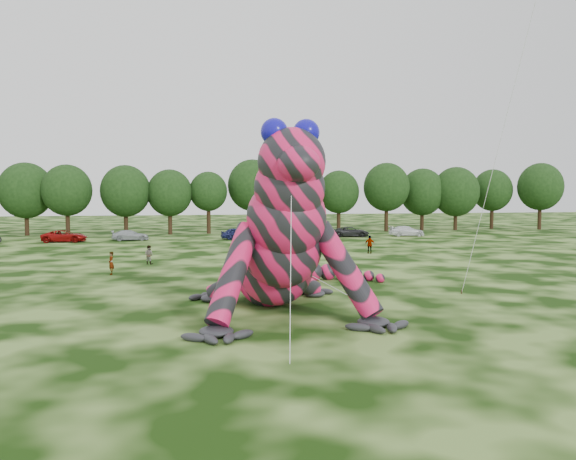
% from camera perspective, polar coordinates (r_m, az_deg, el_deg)
% --- Properties ---
extents(ground, '(240.00, 240.00, 0.00)m').
position_cam_1_polar(ground, '(22.73, -4.93, -11.29)').
color(ground, '#16330A').
rests_on(ground, ground).
extents(inflatable_gecko, '(16.60, 19.33, 9.21)m').
position_cam_1_polar(inflatable_gecko, '(29.34, -1.86, 1.29)').
color(inflatable_gecko, '#E61A59').
rests_on(inflatable_gecko, ground).
extents(flying_kite, '(2.65, 4.56, 17.58)m').
position_cam_1_polar(flying_kite, '(32.98, 23.82, 20.36)').
color(flying_kite, red).
rests_on(flying_kite, ground).
extents(tree_5, '(7.16, 6.44, 9.80)m').
position_cam_1_polar(tree_5, '(83.00, -25.07, 2.87)').
color(tree_5, black).
rests_on(tree_5, ground).
extents(tree_6, '(6.52, 5.86, 9.49)m').
position_cam_1_polar(tree_6, '(80.05, -21.52, 2.83)').
color(tree_6, black).
rests_on(tree_6, ground).
extents(tree_7, '(6.68, 6.01, 9.48)m').
position_cam_1_polar(tree_7, '(79.06, -16.18, 2.94)').
color(tree_7, black).
rests_on(tree_7, ground).
extents(tree_8, '(6.14, 5.53, 8.94)m').
position_cam_1_polar(tree_8, '(78.86, -11.91, 2.81)').
color(tree_8, black).
rests_on(tree_8, ground).
extents(tree_9, '(5.27, 4.74, 8.68)m').
position_cam_1_polar(tree_9, '(79.26, -8.08, 2.77)').
color(tree_9, black).
rests_on(tree_9, ground).
extents(tree_10, '(7.09, 6.38, 10.50)m').
position_cam_1_polar(tree_10, '(80.97, -3.63, 3.47)').
color(tree_10, black).
rests_on(tree_10, ground).
extents(tree_11, '(7.01, 6.31, 10.07)m').
position_cam_1_polar(tree_11, '(81.58, 0.87, 3.33)').
color(tree_11, black).
rests_on(tree_11, ground).
extents(tree_12, '(5.99, 5.39, 8.97)m').
position_cam_1_polar(tree_12, '(82.58, 5.18, 2.94)').
color(tree_12, black).
rests_on(tree_12, ground).
extents(tree_13, '(6.83, 6.15, 10.13)m').
position_cam_1_polar(tree_13, '(84.18, 9.98, 3.31)').
color(tree_13, black).
rests_on(tree_13, ground).
extents(tree_14, '(6.82, 6.14, 9.40)m').
position_cam_1_polar(tree_14, '(88.04, 13.48, 3.05)').
color(tree_14, black).
rests_on(tree_14, ground).
extents(tree_15, '(7.17, 6.45, 9.63)m').
position_cam_1_polar(tree_15, '(89.32, 16.68, 3.08)').
color(tree_15, black).
rests_on(tree_15, ground).
extents(tree_16, '(6.26, 5.63, 9.37)m').
position_cam_1_polar(tree_16, '(94.07, 20.03, 2.97)').
color(tree_16, black).
rests_on(tree_16, ground).
extents(tree_17, '(6.98, 6.28, 10.30)m').
position_cam_1_polar(tree_17, '(95.27, 24.24, 3.14)').
color(tree_17, black).
rests_on(tree_17, ground).
extents(car_2, '(5.17, 2.59, 1.40)m').
position_cam_1_polar(car_2, '(70.59, -21.75, -0.58)').
color(car_2, maroon).
rests_on(car_2, ground).
extents(car_3, '(4.52, 2.24, 1.26)m').
position_cam_1_polar(car_3, '(70.40, -15.74, -0.51)').
color(car_3, '#A4AAAE').
rests_on(car_3, ground).
extents(car_4, '(4.36, 1.99, 1.45)m').
position_cam_1_polar(car_4, '(69.74, -5.09, -0.34)').
color(car_4, navy).
rests_on(car_4, ground).
extents(car_5, '(4.16, 1.77, 1.34)m').
position_cam_1_polar(car_5, '(69.17, -1.22, -0.41)').
color(car_5, silver).
rests_on(car_5, ground).
extents(car_6, '(5.04, 3.00, 1.31)m').
position_cam_1_polar(car_6, '(73.52, 6.43, -0.18)').
color(car_6, '#232325').
rests_on(car_6, ground).
extents(car_7, '(4.79, 2.27, 1.35)m').
position_cam_1_polar(car_7, '(75.88, 11.96, -0.10)').
color(car_7, white).
rests_on(car_7, ground).
extents(spectator_1, '(0.95, 0.89, 1.55)m').
position_cam_1_polar(spectator_1, '(47.22, -13.96, -2.46)').
color(spectator_1, gray).
rests_on(spectator_1, ground).
extents(spectator_5, '(1.41, 1.42, 1.64)m').
position_cam_1_polar(spectator_5, '(43.51, -1.83, -2.82)').
color(spectator_5, gray).
rests_on(spectator_5, ground).
extents(spectator_3, '(1.09, 0.68, 1.74)m').
position_cam_1_polar(spectator_3, '(54.08, 8.31, -1.47)').
color(spectator_3, gray).
rests_on(spectator_3, ground).
extents(spectator_0, '(0.51, 0.67, 1.66)m').
position_cam_1_polar(spectator_0, '(42.07, -17.53, -3.23)').
color(spectator_0, gray).
rests_on(spectator_0, ground).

